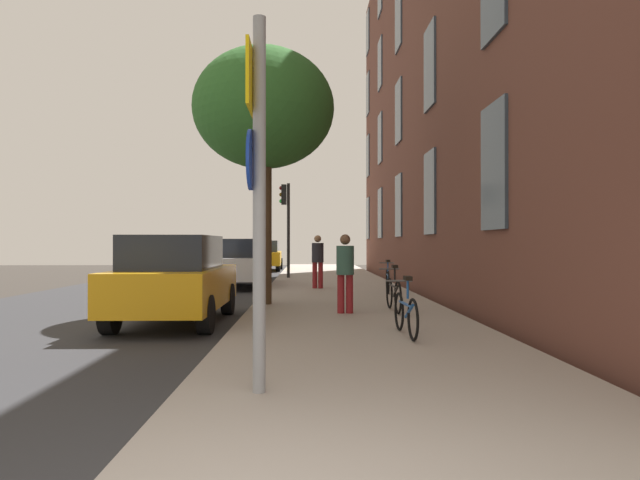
# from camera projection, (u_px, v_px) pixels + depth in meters

# --- Properties ---
(ground_plane) EXTENTS (41.80, 41.80, 0.00)m
(ground_plane) POSITION_uv_depth(u_px,v_px,m) (223.00, 291.00, 17.41)
(ground_plane) COLOR #332D28
(road_asphalt) EXTENTS (7.00, 38.00, 0.01)m
(road_asphalt) POSITION_uv_depth(u_px,v_px,m) (155.00, 291.00, 17.37)
(road_asphalt) COLOR #2D2D30
(road_asphalt) RESTS_ON ground
(sidewalk) EXTENTS (4.20, 38.00, 0.12)m
(sidewalk) POSITION_uv_depth(u_px,v_px,m) (335.00, 289.00, 17.49)
(sidewalk) COLOR #9E9389
(sidewalk) RESTS_ON ground
(building_facade) EXTENTS (0.56, 27.00, 14.15)m
(building_facade) POSITION_uv_depth(u_px,v_px,m) (421.00, 60.00, 17.09)
(building_facade) COLOR brown
(building_facade) RESTS_ON ground
(sign_post) EXTENTS (0.16, 0.60, 3.46)m
(sign_post) POSITION_uv_depth(u_px,v_px,m) (257.00, 179.00, 5.15)
(sign_post) COLOR gray
(sign_post) RESTS_ON sidewalk
(traffic_light) EXTENTS (0.43, 0.24, 3.76)m
(traffic_light) POSITION_uv_depth(u_px,v_px,m) (286.00, 213.00, 22.32)
(traffic_light) COLOR black
(traffic_light) RESTS_ON sidewalk
(tree_near) EXTENTS (3.20, 3.20, 5.79)m
(tree_near) POSITION_uv_depth(u_px,v_px,m) (264.00, 110.00, 12.68)
(tree_near) COLOR #4C3823
(tree_near) RESTS_ON sidewalk
(bicycle_0) EXTENTS (0.42, 1.55, 0.89)m
(bicycle_0) POSITION_uv_depth(u_px,v_px,m) (406.00, 312.00, 8.30)
(bicycle_0) COLOR black
(bicycle_0) RESTS_ON sidewalk
(bicycle_1) EXTENTS (0.42, 1.64, 0.94)m
(bicycle_1) POSITION_uv_depth(u_px,v_px,m) (394.00, 293.00, 11.27)
(bicycle_1) COLOR black
(bicycle_1) RESTS_ON sidewalk
(bicycle_2) EXTENTS (0.42, 1.65, 0.92)m
(bicycle_2) POSITION_uv_depth(u_px,v_px,m) (388.00, 280.00, 15.59)
(bicycle_2) COLOR black
(bicycle_2) RESTS_ON sidewalk
(pedestrian_0) EXTENTS (0.49, 0.49, 1.55)m
(pedestrian_0) POSITION_uv_depth(u_px,v_px,m) (345.00, 268.00, 10.96)
(pedestrian_0) COLOR maroon
(pedestrian_0) RESTS_ON sidewalk
(pedestrian_1) EXTENTS (0.51, 0.51, 1.61)m
(pedestrian_1) POSITION_uv_depth(u_px,v_px,m) (318.00, 258.00, 17.06)
(pedestrian_1) COLOR maroon
(pedestrian_1) RESTS_ON sidewalk
(car_0) EXTENTS (1.76, 3.98, 1.62)m
(car_0) POSITION_uv_depth(u_px,v_px,m) (176.00, 279.00, 10.30)
(car_0) COLOR orange
(car_0) RESTS_ON road_asphalt
(car_1) EXTENTS (1.89, 4.21, 1.62)m
(car_1) POSITION_uv_depth(u_px,v_px,m) (238.00, 263.00, 18.71)
(car_1) COLOR silver
(car_1) RESTS_ON road_asphalt
(car_2) EXTENTS (2.07, 4.50, 1.62)m
(car_2) POSITION_uv_depth(u_px,v_px,m) (244.00, 258.00, 24.35)
(car_2) COLOR black
(car_2) RESTS_ON road_asphalt
(car_3) EXTENTS (1.99, 4.33, 1.62)m
(car_3) POSITION_uv_depth(u_px,v_px,m) (264.00, 255.00, 30.30)
(car_3) COLOR orange
(car_3) RESTS_ON road_asphalt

